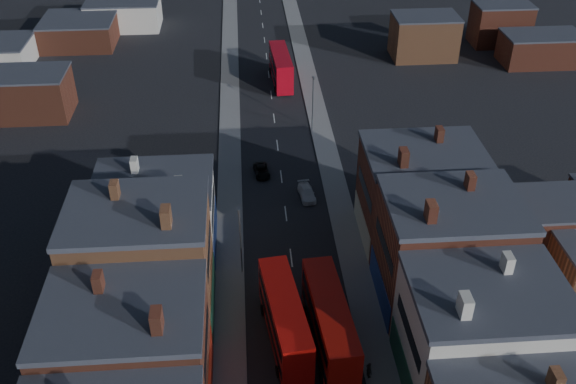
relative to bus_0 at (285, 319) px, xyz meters
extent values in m
cube|color=gray|center=(-5.00, 29.66, -2.69)|extent=(3.00, 200.00, 0.12)
cube|color=gray|center=(8.00, 29.66, -2.69)|extent=(3.00, 200.00, 0.12)
cylinder|color=slate|center=(-3.70, 9.66, 1.25)|extent=(0.16, 0.16, 8.00)
cube|color=slate|center=(-3.70, 9.66, 5.25)|extent=(0.25, 0.70, 0.25)
cylinder|color=slate|center=(6.70, 39.66, 1.25)|extent=(0.16, 0.16, 8.00)
cube|color=slate|center=(6.70, 39.66, 5.25)|extent=(0.25, 0.70, 0.25)
cube|color=#B30D0A|center=(0.00, 0.00, -0.01)|extent=(4.17, 12.04, 4.72)
cube|color=black|center=(0.00, 0.00, -0.93)|extent=(4.11, 11.11, 0.96)
cube|color=black|center=(0.00, 0.00, 1.11)|extent=(4.11, 11.11, 0.96)
cylinder|color=black|center=(-0.84, -3.91, -2.21)|extent=(0.46, 1.10, 1.07)
cylinder|color=black|center=(1.81, -3.57, -2.21)|extent=(0.46, 1.10, 1.07)
cylinder|color=black|center=(-1.81, 3.57, -2.21)|extent=(0.46, 1.10, 1.07)
cylinder|color=black|center=(0.84, 3.91, -2.21)|extent=(0.46, 1.10, 1.07)
cube|color=#BC120A|center=(3.87, -0.88, 0.10)|extent=(3.75, 12.45, 4.91)
cube|color=black|center=(3.87, -0.88, -0.85)|extent=(3.73, 11.47, 1.00)
cube|color=black|center=(3.87, -0.88, 1.27)|extent=(3.73, 11.47, 1.00)
cylinder|color=black|center=(2.79, -4.90, -2.19)|extent=(0.42, 1.14, 1.11)
cylinder|color=black|center=(5.57, -4.68, -2.19)|extent=(0.42, 1.14, 1.11)
cylinder|color=black|center=(2.17, 2.92, -2.19)|extent=(0.42, 1.14, 1.11)
cylinder|color=black|center=(4.95, 3.14, -2.19)|extent=(0.42, 1.14, 1.11)
cube|color=#B40715|center=(3.33, 56.24, -0.05)|extent=(3.25, 11.77, 4.66)
cube|color=black|center=(3.33, 56.24, -0.95)|extent=(3.26, 10.84, 0.95)
cube|color=black|center=(3.33, 56.24, 1.06)|extent=(3.26, 10.84, 0.95)
cylinder|color=black|center=(2.21, 52.45, -2.22)|extent=(0.37, 1.07, 1.06)
cylinder|color=black|center=(4.85, 52.59, -2.22)|extent=(0.37, 1.07, 1.06)
cylinder|color=black|center=(1.82, 59.90, -2.22)|extent=(0.37, 1.07, 1.06)
cylinder|color=black|center=(4.46, 60.03, -2.22)|extent=(0.37, 1.07, 1.06)
imported|color=black|center=(-0.92, 28.41, -2.21)|extent=(2.22, 4.05, 1.07)
imported|color=silver|center=(4.25, 22.91, -2.14)|extent=(2.17, 4.37, 1.22)
imported|color=#534E47|center=(6.80, -4.67, -1.80)|extent=(0.67, 1.05, 1.66)
camera|label=1|loc=(-2.74, -40.51, 40.86)|focal=40.00mm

